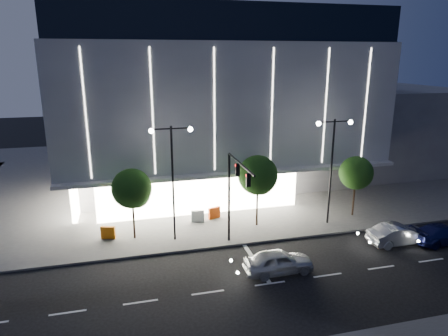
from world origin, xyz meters
TOP-DOWN VIEW (x-y plane):
  - ground at (0.00, 0.00)m, footprint 160.00×160.00m
  - sidewalk_museum at (5.00, 24.00)m, footprint 70.00×40.00m
  - museum at (2.98, 22.31)m, footprint 30.00×25.80m
  - annex_building at (26.00, 24.00)m, footprint 16.00×20.00m
  - traffic_mast at (1.00, 3.34)m, footprint 0.33×5.89m
  - street_lamp_west at (-3.00, 6.00)m, footprint 3.16×0.36m
  - street_lamp_east at (10.00, 6.00)m, footprint 3.16×0.36m
  - tree_left at (-5.97, 7.02)m, footprint 3.02×3.02m
  - tree_mid at (4.03, 7.02)m, footprint 3.25×3.25m
  - tree_right at (13.03, 7.02)m, footprint 2.91×2.91m
  - car_lead at (3.00, -0.34)m, footprint 4.64×1.88m
  - car_second at (13.41, 1.33)m, footprint 4.78×1.73m
  - car_third at (16.82, 0.69)m, footprint 5.04×2.19m
  - barrier_a at (-7.99, 7.39)m, footprint 1.13×0.55m
  - barrier_c at (0.89, 9.29)m, footprint 1.12×0.60m
  - barrier_d at (-0.65, 8.94)m, footprint 1.12×0.35m

SIDE VIEW (x-z plane):
  - ground at x=0.00m, z-range 0.00..0.00m
  - sidewalk_museum at x=5.00m, z-range 0.00..0.15m
  - barrier_a at x=-7.99m, z-range 0.15..1.15m
  - barrier_c at x=0.89m, z-range 0.15..1.15m
  - barrier_d at x=-0.65m, z-range 0.15..1.15m
  - car_third at x=16.82m, z-range 0.00..1.45m
  - car_second at x=13.41m, z-range 0.00..1.57m
  - car_lead at x=3.00m, z-range 0.00..1.58m
  - tree_right at x=13.03m, z-range 1.13..6.64m
  - tree_left at x=-5.97m, z-range 1.17..6.90m
  - tree_mid at x=4.03m, z-range 1.26..7.41m
  - annex_building at x=26.00m, z-range 0.00..10.00m
  - traffic_mast at x=1.00m, z-range 1.49..8.56m
  - street_lamp_west at x=-3.00m, z-range 1.46..10.46m
  - street_lamp_east at x=10.00m, z-range 1.46..10.46m
  - museum at x=2.98m, z-range 0.27..18.27m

